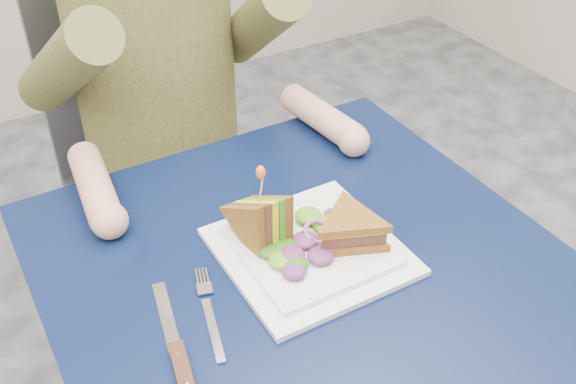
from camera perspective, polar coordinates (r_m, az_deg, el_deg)
table at (r=1.08m, az=1.44°, el=-9.10°), size 0.75×0.75×0.73m
chair at (r=1.65m, az=-11.30°, el=3.69°), size 0.42×0.40×0.93m
diner at (r=1.38m, az=-11.48°, el=14.50°), size 0.54×0.59×0.74m
plate at (r=1.03m, az=1.88°, el=-4.88°), size 0.26×0.26×0.02m
sandwich_flat at (r=1.02m, az=5.30°, el=-3.13°), size 0.17×0.17×0.05m
sandwich_upright at (r=1.01m, az=-2.20°, el=-2.59°), size 0.08×0.13×0.13m
fork at (r=0.95m, az=-6.62°, el=-10.28°), size 0.06×0.18×0.01m
knife at (r=0.90m, az=-9.16°, el=-13.97°), size 0.06×0.22×0.02m
toothpick at (r=0.97m, az=-2.29°, el=0.32°), size 0.01×0.01×0.06m
toothpick_frill at (r=0.95m, az=-2.33°, el=1.67°), size 0.01×0.01×0.02m
lettuce_spill at (r=1.03m, az=1.84°, el=-3.59°), size 0.15×0.13×0.02m
onion_ring at (r=1.02m, az=2.47°, el=-3.35°), size 0.04×0.04×0.02m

